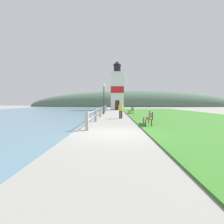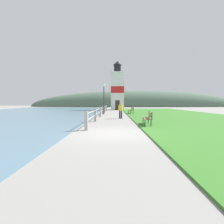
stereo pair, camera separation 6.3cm
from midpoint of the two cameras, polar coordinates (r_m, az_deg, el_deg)
ground_plane at (r=8.71m, az=0.62°, el=-7.02°), size 160.00×160.00×0.00m
grass_verge at (r=23.73m, az=19.51°, el=-0.71°), size 12.00×41.61×0.06m
water_strip at (r=26.57m, az=-31.24°, el=-0.64°), size 24.00×66.57×0.01m
seawall_railing at (r=20.94m, az=-3.31°, el=0.57°), size 0.18×22.76×1.06m
park_bench_near at (r=11.97m, az=11.87°, el=-1.73°), size 0.65×1.89×0.94m
park_bench_midway at (r=23.86m, az=6.41°, el=0.69°), size 0.57×1.74×0.94m
lighthouse at (r=37.42m, az=1.82°, el=7.56°), size 3.09×3.09×10.28m
person_strolling at (r=16.77m, az=2.93°, el=0.71°), size 0.42×0.30×1.54m
lamp_post at (r=22.93m, az=-2.58°, el=6.11°), size 0.36×0.36×3.96m
distant_hillside at (r=66.80m, az=7.78°, el=1.75°), size 80.00×16.00×12.00m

